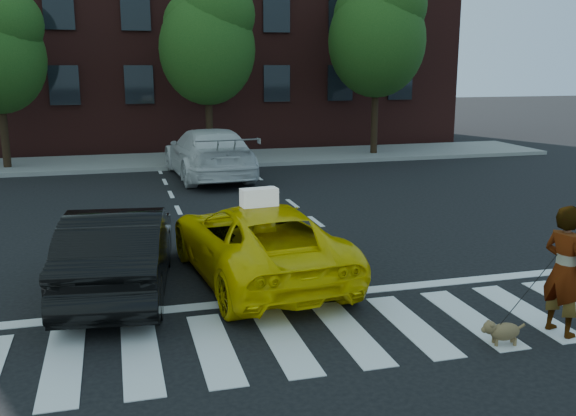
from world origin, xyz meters
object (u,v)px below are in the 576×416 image
at_px(taxi, 257,241).
at_px(woman, 565,271).
at_px(black_sedan, 119,250).
at_px(tree_right, 378,29).
at_px(dog, 502,331).
at_px(white_suv, 209,153).
at_px(tree_mid, 208,37).

distance_m(taxi, woman, 5.21).
height_order(black_sedan, woman, woman).
xyz_separation_m(tree_right, dog, (-5.62, -17.96, -5.05)).
bearing_deg(black_sedan, dog, 151.70).
distance_m(woman, dog, 1.30).
bearing_deg(white_suv, tree_right, -159.62).
height_order(tree_mid, tree_right, tree_right).
distance_m(tree_right, white_suv, 9.39).
distance_m(tree_mid, dog, 18.60).
xyz_separation_m(white_suv, woman, (3.01, -14.47, 0.10)).
height_order(tree_mid, taxi, tree_mid).
relative_size(tree_right, dog, 12.28).
relative_size(black_sedan, woman, 2.36).
distance_m(black_sedan, woman, 7.10).
bearing_deg(black_sedan, tree_right, -119.59).
relative_size(tree_mid, dog, 11.32).
distance_m(tree_right, taxi, 17.06).
xyz_separation_m(white_suv, dog, (1.95, -14.60, -0.65)).
distance_m(taxi, white_suv, 10.85).
relative_size(tree_right, white_suv, 1.30).
bearing_deg(tree_right, white_suv, -156.07).
bearing_deg(tree_mid, black_sedan, -104.63).
height_order(black_sedan, white_suv, white_suv).
bearing_deg(dog, tree_mid, 106.72).
xyz_separation_m(tree_mid, black_sedan, (-3.73, -14.30, -4.10)).
height_order(tree_right, woman, tree_right).
xyz_separation_m(black_sedan, white_suv, (3.16, 10.94, 0.11)).
distance_m(tree_mid, taxi, 14.84).
relative_size(tree_right, woman, 4.00).
bearing_deg(dog, woman, 19.43).
bearing_deg(white_suv, dog, 94.07).
bearing_deg(taxi, black_sedan, -3.24).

